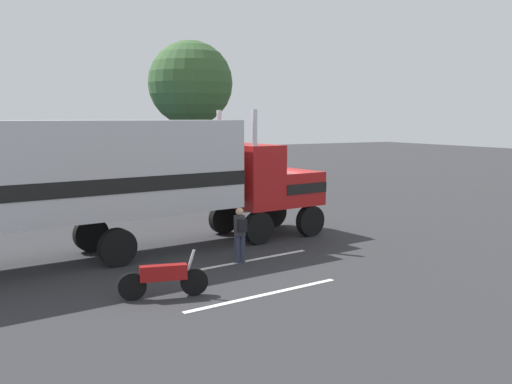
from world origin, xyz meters
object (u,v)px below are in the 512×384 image
object	(u,v)px
person_bystander	(240,233)
parked_bus	(58,158)
tree_center	(190,84)
semi_truck	(105,175)
motorcycle	(164,278)

from	to	relation	value
person_bystander	parked_bus	world-z (taller)	parked_bus
parked_bus	tree_center	world-z (taller)	tree_center
semi_truck	person_bystander	world-z (taller)	semi_truck
semi_truck	tree_center	xyz separation A→B (m)	(9.95, 17.46, 3.89)
tree_center	person_bystander	bearing A→B (deg)	-108.57
person_bystander	motorcycle	xyz separation A→B (m)	(-3.05, -2.03, -0.41)
person_bystander	tree_center	size ratio (longest dim) A/B	0.18
motorcycle	tree_center	xyz separation A→B (m)	(9.75, 21.95, 5.94)
parked_bus	motorcycle	xyz separation A→B (m)	(-0.99, -19.39, -1.58)
semi_truck	parked_bus	distance (m)	14.95
tree_center	motorcycle	bearing A→B (deg)	-113.94
parked_bus	person_bystander	bearing A→B (deg)	-83.22
motorcycle	parked_bus	bearing A→B (deg)	87.08
semi_truck	parked_bus	xyz separation A→B (m)	(1.19, 14.89, -0.46)
person_bystander	motorcycle	size ratio (longest dim) A/B	0.79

